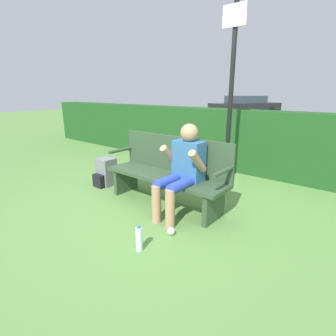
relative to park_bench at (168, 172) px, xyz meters
name	(u,v)px	position (x,y,z in m)	size (l,w,h in m)	color
ground_plane	(164,204)	(0.00, -0.08, -0.45)	(40.00, 40.00, 0.00)	#5B8942
hedge_back	(238,140)	(0.00, 2.17, 0.13)	(12.00, 0.52, 1.16)	#1E4C1E
park_bench	(168,172)	(0.00, 0.00, 0.00)	(1.78, 0.48, 0.92)	#334C33
person_seated	(183,167)	(0.36, -0.15, 0.16)	(0.51, 0.66, 1.12)	#336699
backpack	(106,173)	(-1.24, -0.10, -0.24)	(0.28, 0.33, 0.45)	slate
water_bottle	(139,239)	(0.52, -1.07, -0.33)	(0.07, 0.07, 0.26)	silver
signpost	(231,89)	(0.31, 1.10, 1.07)	(0.35, 0.09, 2.69)	black
parked_car	(245,107)	(-4.50, 12.80, 0.16)	(3.17, 4.65, 1.26)	black
litter_crumple	(171,231)	(0.58, -0.64, -0.41)	(0.08, 0.08, 0.08)	silver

